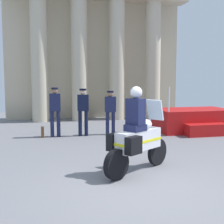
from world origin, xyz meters
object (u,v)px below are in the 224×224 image
at_px(officer_in_row_3, 136,108).
at_px(briefcase_on_ground, 43,132).
at_px(officer_in_row_0, 55,108).
at_px(officer_in_row_2, 110,109).
at_px(motorcycle_with_rider, 137,137).
at_px(officer_in_row_1, 83,108).
at_px(reviewing_stand, 193,121).

distance_m(officer_in_row_3, briefcase_on_ground, 3.49).
relative_size(officer_in_row_0, briefcase_on_ground, 4.84).
xyz_separation_m(officer_in_row_2, motorcycle_with_rider, (-0.44, -4.55, -0.16)).
xyz_separation_m(officer_in_row_2, briefcase_on_ground, (-2.44, 0.05, -0.77)).
height_order(officer_in_row_1, officer_in_row_2, officer_in_row_1).
distance_m(officer_in_row_2, briefcase_on_ground, 2.56).
bearing_deg(briefcase_on_ground, officer_in_row_3, -2.14).
distance_m(reviewing_stand, motorcycle_with_rider, 5.86).
bearing_deg(officer_in_row_2, motorcycle_with_rider, 85.61).
bearing_deg(officer_in_row_0, officer_in_row_1, 178.61).
height_order(officer_in_row_3, motorcycle_with_rider, motorcycle_with_rider).
bearing_deg(officer_in_row_0, reviewing_stand, -179.30).
distance_m(officer_in_row_0, officer_in_row_1, 0.98).
bearing_deg(officer_in_row_2, officer_in_row_0, 1.58).
distance_m(reviewing_stand, officer_in_row_3, 2.41).
bearing_deg(officer_in_row_1, motorcycle_with_rider, 98.39).
distance_m(officer_in_row_1, briefcase_on_ground, 1.65).
height_order(officer_in_row_2, motorcycle_with_rider, motorcycle_with_rider).
bearing_deg(officer_in_row_3, motorcycle_with_rider, 73.84).
bearing_deg(officer_in_row_1, officer_in_row_3, -179.28).
relative_size(officer_in_row_1, officer_in_row_3, 1.03).
xyz_separation_m(officer_in_row_0, officer_in_row_1, (0.98, -0.04, -0.03)).
xyz_separation_m(officer_in_row_1, officer_in_row_3, (1.97, -0.02, -0.03)).
bearing_deg(officer_in_row_2, briefcase_on_ground, -0.08).
height_order(officer_in_row_1, briefcase_on_ground, officer_in_row_1).
xyz_separation_m(officer_in_row_0, briefcase_on_ground, (-0.45, 0.07, -0.85)).
height_order(officer_in_row_1, motorcycle_with_rider, motorcycle_with_rider).
bearing_deg(reviewing_stand, officer_in_row_1, -179.99).
bearing_deg(officer_in_row_2, officer_in_row_1, 4.46).
distance_m(officer_in_row_1, officer_in_row_3, 1.97).
bearing_deg(officer_in_row_2, officer_in_row_3, 176.75).
bearing_deg(reviewing_stand, officer_in_row_3, -179.61).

